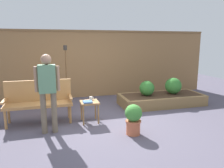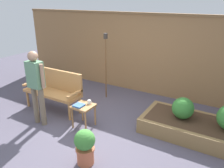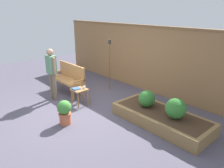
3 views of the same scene
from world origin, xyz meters
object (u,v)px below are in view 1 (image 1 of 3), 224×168
(potted_boxwood, at_px, (133,118))
(shrub_far_corner, at_px, (173,86))
(book_on_table, at_px, (88,102))
(shrub_near_bench, at_px, (147,88))
(side_table, at_px, (90,105))
(tiki_torch, at_px, (66,65))
(person_by_bench, at_px, (48,87))
(garden_bench, at_px, (39,98))
(cup_on_table, at_px, (91,98))

(potted_boxwood, xyz_separation_m, shrub_far_corner, (1.89, 1.73, 0.21))
(book_on_table, height_order, shrub_near_bench, shrub_near_bench)
(side_table, height_order, tiki_torch, tiki_torch)
(potted_boxwood, bearing_deg, person_by_bench, 161.81)
(garden_bench, bearing_deg, cup_on_table, -9.79)
(shrub_near_bench, relative_size, shrub_far_corner, 0.89)
(side_table, relative_size, cup_on_table, 4.58)
(side_table, bearing_deg, shrub_far_corner, 17.83)
(potted_boxwood, distance_m, tiki_torch, 2.75)
(shrub_far_corner, xyz_separation_m, person_by_bench, (-3.47, -1.21, 0.40))
(shrub_far_corner, bearing_deg, garden_bench, -172.09)
(shrub_near_bench, bearing_deg, tiki_torch, 163.33)
(garden_bench, xyz_separation_m, book_on_table, (1.03, -0.40, -0.05))
(potted_boxwood, bearing_deg, shrub_near_bench, 58.39)
(book_on_table, bearing_deg, garden_bench, 159.16)
(garden_bench, relative_size, cup_on_table, 13.74)
(book_on_table, xyz_separation_m, potted_boxwood, (0.76, -0.82, -0.17))
(tiki_torch, bearing_deg, person_by_bench, -104.30)
(cup_on_table, distance_m, tiki_torch, 1.57)
(person_by_bench, bearing_deg, potted_boxwood, -18.19)
(garden_bench, height_order, cup_on_table, garden_bench)
(cup_on_table, distance_m, shrub_near_bench, 1.85)
(potted_boxwood, height_order, shrub_far_corner, shrub_far_corner)
(garden_bench, bearing_deg, shrub_near_bench, 10.16)
(garden_bench, distance_m, book_on_table, 1.11)
(tiki_torch, bearing_deg, cup_on_table, -71.48)
(cup_on_table, bearing_deg, garden_bench, 170.21)
(potted_boxwood, bearing_deg, book_on_table, 133.00)
(book_on_table, xyz_separation_m, shrub_near_bench, (1.82, 0.91, 0.01))
(side_table, height_order, shrub_near_bench, shrub_near_bench)
(garden_bench, bearing_deg, side_table, -16.57)
(book_on_table, bearing_deg, shrub_far_corner, 19.27)
(cup_on_table, xyz_separation_m, shrub_near_bench, (1.71, 0.71, -0.01))
(garden_bench, relative_size, side_table, 3.00)
(shrub_far_corner, bearing_deg, book_on_table, -161.04)
(cup_on_table, bearing_deg, potted_boxwood, -57.62)
(shrub_near_bench, bearing_deg, person_by_bench, -155.35)
(cup_on_table, xyz_separation_m, book_on_table, (-0.12, -0.20, -0.02))
(shrub_far_corner, bearing_deg, potted_boxwood, -137.63)
(potted_boxwood, bearing_deg, garden_bench, 145.88)
(garden_bench, xyz_separation_m, shrub_near_bench, (2.86, 0.51, -0.03))
(book_on_table, bearing_deg, person_by_bench, -159.52)
(shrub_far_corner, bearing_deg, shrub_near_bench, 180.00)
(shrub_far_corner, xyz_separation_m, tiki_torch, (-2.99, 0.65, 0.63))
(side_table, distance_m, tiki_torch, 1.72)
(book_on_table, bearing_deg, potted_boxwood, -46.69)
(potted_boxwood, height_order, tiki_torch, tiki_torch)
(garden_bench, bearing_deg, shrub_far_corner, 7.91)
(garden_bench, distance_m, tiki_torch, 1.49)
(side_table, relative_size, book_on_table, 2.43)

